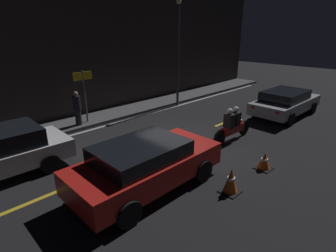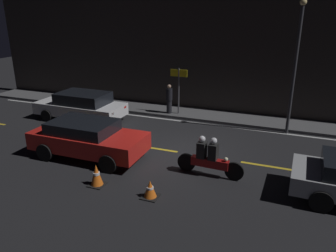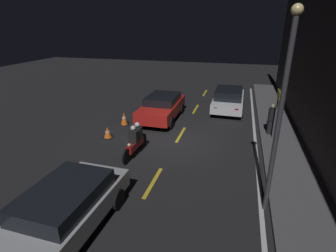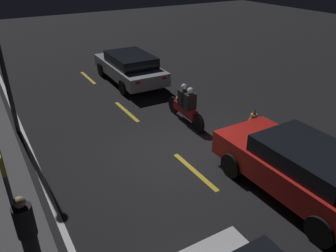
{
  "view_description": "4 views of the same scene",
  "coord_description": "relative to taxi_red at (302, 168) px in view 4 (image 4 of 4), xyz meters",
  "views": [
    {
      "loc": [
        -7.11,
        -6.54,
        4.18
      ],
      "look_at": [
        -1.14,
        -0.55,
        1.1
      ],
      "focal_mm": 28.0,
      "sensor_mm": 36.0,
      "label": 1
    },
    {
      "loc": [
        3.94,
        -11.23,
        5.34
      ],
      "look_at": [
        -0.56,
        0.39,
        0.9
      ],
      "focal_mm": 35.0,
      "sensor_mm": 36.0,
      "label": 2
    },
    {
      "loc": [
        11.09,
        2.64,
        5.32
      ],
      "look_at": [
        0.09,
        -0.38,
        0.85
      ],
      "focal_mm": 28.0,
      "sensor_mm": 36.0,
      "label": 3
    },
    {
      "loc": [
        -6.94,
        4.39,
        5.22
      ],
      "look_at": [
        0.01,
        0.25,
        1.01
      ],
      "focal_mm": 35.0,
      "sensor_mm": 36.0,
      "label": 4
    }
  ],
  "objects": [
    {
      "name": "lane_solid_kerb",
      "position": [
        3.05,
        5.28,
        -0.77
      ],
      "size": [
        25.2,
        0.14,
        0.01
      ],
      "color": "silver",
      "rests_on": "ground"
    },
    {
      "name": "traffic_cone_near",
      "position": [
        1.5,
        -1.77,
        -0.41
      ],
      "size": [
        0.51,
        0.51,
        0.73
      ],
      "color": "black",
      "rests_on": "ground"
    },
    {
      "name": "traffic_cone_mid",
      "position": [
        3.4,
        -1.82,
        -0.5
      ],
      "size": [
        0.5,
        0.5,
        0.56
      ],
      "color": "black",
      "rests_on": "ground"
    },
    {
      "name": "lane_dash_e",
      "position": [
        11.05,
        1.61,
        -0.77
      ],
      "size": [
        2.0,
        0.14,
        0.01
      ],
      "color": "gold",
      "rests_on": "ground"
    },
    {
      "name": "pedestrian",
      "position": [
        1.03,
        5.95,
        0.14
      ],
      "size": [
        0.34,
        0.34,
        1.54
      ],
      "color": "black",
      "rests_on": "raised_curb"
    },
    {
      "name": "ground_plane",
      "position": [
        3.05,
        1.61,
        -0.77
      ],
      "size": [
        56.0,
        56.0,
        0.0
      ],
      "primitive_type": "plane",
      "color": "black"
    },
    {
      "name": "hatchback_silver",
      "position": [
        9.49,
        0.08,
        -0.04
      ],
      "size": [
        4.58,
        2.06,
        1.34
      ],
      "rotation": [
        0.0,
        0.0,
        -0.03
      ],
      "color": "#9EA0A5",
      "rests_on": "ground"
    },
    {
      "name": "lane_dash_d",
      "position": [
        6.55,
        1.61,
        -0.77
      ],
      "size": [
        2.0,
        0.14,
        0.01
      ],
      "color": "gold",
      "rests_on": "ground"
    },
    {
      "name": "motorcycle",
      "position": [
        4.65,
        0.19,
        -0.12
      ],
      "size": [
        2.32,
        0.39,
        1.39
      ],
      "rotation": [
        0.0,
        0.0,
        -0.05
      ],
      "color": "black",
      "rests_on": "ground"
    },
    {
      "name": "lane_dash_c",
      "position": [
        2.05,
        1.61,
        -0.77
      ],
      "size": [
        2.0,
        0.14,
        0.01
      ],
      "color": "gold",
      "rests_on": "ground"
    },
    {
      "name": "shop_sign",
      "position": [
        1.51,
        6.06,
        1.05
      ],
      "size": [
        0.9,
        0.08,
        2.4
      ],
      "color": "#4C4C51",
      "rests_on": "raised_curb"
    },
    {
      "name": "taxi_red",
      "position": [
        0.0,
        0.0,
        0.0
      ],
      "size": [
        4.35,
        2.01,
        1.41
      ],
      "rotation": [
        0.0,
        0.0,
        0.0
      ],
      "color": "red",
      "rests_on": "ground"
    }
  ]
}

